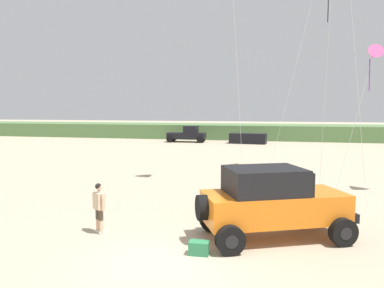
# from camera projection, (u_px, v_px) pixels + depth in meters

# --- Properties ---
(ground_plane) EXTENTS (220.00, 220.00, 0.00)m
(ground_plane) POSITION_uv_depth(u_px,v_px,m) (165.00, 261.00, 10.05)
(ground_plane) COLOR tan
(dune_ridge) EXTENTS (90.00, 7.80, 1.91)m
(dune_ridge) POSITION_uv_depth(u_px,v_px,m) (237.00, 131.00, 51.45)
(dune_ridge) COLOR #567A47
(dune_ridge) RESTS_ON ground_plane
(jeep) EXTENTS (5.00, 3.93, 2.26)m
(jeep) POSITION_uv_depth(u_px,v_px,m) (272.00, 201.00, 11.71)
(jeep) COLOR orange
(jeep) RESTS_ON ground_plane
(person_watching) EXTENTS (0.53, 0.46, 1.67)m
(person_watching) POSITION_uv_depth(u_px,v_px,m) (99.00, 205.00, 12.21)
(person_watching) COLOR #DBB28E
(person_watching) RESTS_ON ground_plane
(cooler_box) EXTENTS (0.57, 0.38, 0.38)m
(cooler_box) POSITION_uv_depth(u_px,v_px,m) (199.00, 248.00, 10.49)
(cooler_box) COLOR #2D7F51
(cooler_box) RESTS_ON ground_plane
(distant_pickup) EXTENTS (4.67, 2.54, 1.98)m
(distant_pickup) POSITION_uv_depth(u_px,v_px,m) (188.00, 134.00, 45.71)
(distant_pickup) COLOR black
(distant_pickup) RESTS_ON ground_plane
(distant_sedan) EXTENTS (4.35, 2.12, 1.20)m
(distant_sedan) POSITION_uv_depth(u_px,v_px,m) (248.00, 138.00, 43.69)
(distant_sedan) COLOR black
(distant_sedan) RESTS_ON ground_plane
(kite_blue_swept) EXTENTS (2.32, 2.39, 7.18)m
(kite_blue_swept) POSITION_uv_depth(u_px,v_px,m) (374.00, 55.00, 18.02)
(kite_blue_swept) COLOR #E04C93
(kite_blue_swept) RESTS_ON ground_plane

